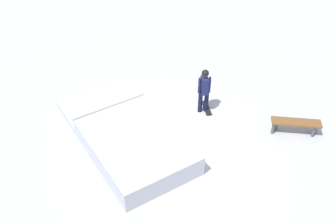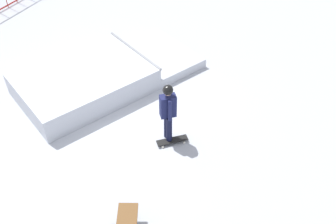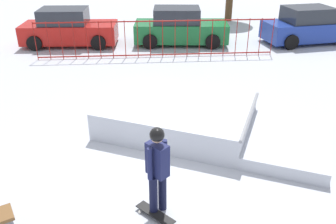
# 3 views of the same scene
# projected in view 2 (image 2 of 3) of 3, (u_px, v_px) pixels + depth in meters

# --- Properties ---
(ground_plane) EXTENTS (60.00, 60.00, 0.00)m
(ground_plane) POSITION_uv_depth(u_px,v_px,m) (110.00, 118.00, 10.42)
(ground_plane) COLOR #B2B7C1
(skate_ramp) EXTENTS (5.97, 4.37, 0.74)m
(skate_ramp) POSITION_uv_depth(u_px,v_px,m) (99.00, 77.00, 11.30)
(skate_ramp) COLOR silver
(skate_ramp) RESTS_ON ground
(skater) EXTENTS (0.42, 0.42, 1.73)m
(skater) POSITION_uv_depth(u_px,v_px,m) (168.00, 110.00, 9.15)
(skater) COLOR black
(skater) RESTS_ON ground
(skateboard) EXTENTS (0.72, 0.69, 0.09)m
(skateboard) POSITION_uv_depth(u_px,v_px,m) (172.00, 140.00, 9.68)
(skateboard) COLOR black
(skateboard) RESTS_ON ground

